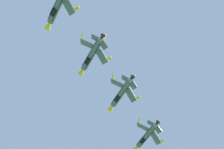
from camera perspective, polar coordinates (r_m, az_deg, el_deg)
name	(u,v)px	position (r m, az deg, el deg)	size (l,w,h in m)	color
fighter_jet_lead	(147,136)	(161.41, 3.88, -6.88)	(10.56, 14.40, 5.77)	#4C5666
fighter_jet_left_wing	(121,93)	(148.50, 1.04, -2.11)	(10.55, 14.40, 5.82)	#4C5666
fighter_jet_right_wing	(92,55)	(137.94, -2.29, 2.21)	(10.55, 14.40, 5.79)	#4C5666
fighter_jet_left_outer	(58,5)	(125.16, -6.05, 7.71)	(10.45, 14.40, 6.14)	#4C5666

